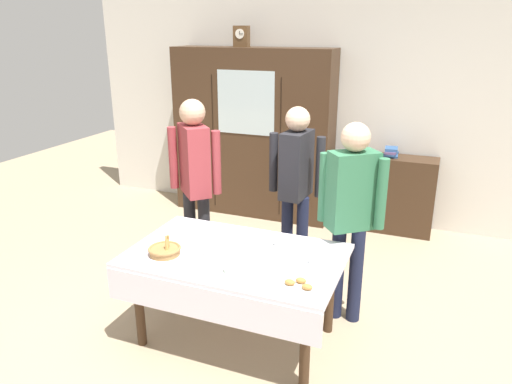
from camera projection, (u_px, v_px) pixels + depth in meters
The scene contains 20 objects.
ground_plane at pixel (247, 323), 3.92m from camera, with size 12.00×12.00×0.00m, color tan.
back_wall at pixel (331, 109), 5.80m from camera, with size 6.40×0.10×2.70m, color silver.
dining_table at pixel (234, 268), 3.51m from camera, with size 1.56×0.97×0.72m.
wall_cabinet at pixel (253, 134), 5.96m from camera, with size 2.00×0.46×2.07m.
mantel_clock at pixel (241, 36), 5.63m from camera, with size 0.18×0.11×0.24m.
bookshelf_low at pixel (387, 193), 5.61m from camera, with size 1.06×0.35×0.90m.
book_stack at pixel (391, 152), 5.45m from camera, with size 0.17×0.23×0.10m.
tea_cup_near_left at pixel (315, 261), 3.33m from camera, with size 0.13×0.13×0.06m.
tea_cup_far_left at pixel (192, 232), 3.80m from camera, with size 0.13×0.13×0.06m.
tea_cup_near_right at pixel (280, 243), 3.61m from camera, with size 0.13×0.13×0.06m.
tea_cup_back_edge at pixel (250, 241), 3.64m from camera, with size 0.13×0.13×0.06m.
tea_cup_far_right at pixel (209, 253), 3.45m from camera, with size 0.13×0.13×0.06m.
tea_cup_front_edge at pixel (230, 270), 3.21m from camera, with size 0.13×0.13×0.06m.
bread_basket at pixel (165, 250), 3.48m from camera, with size 0.24×0.24×0.16m.
pastry_plate at pixel (298, 287), 3.03m from camera, with size 0.28×0.28×0.05m.
spoon_back_edge at pixel (218, 241), 3.71m from camera, with size 0.12×0.02×0.01m.
spoon_near_right at pixel (195, 227), 3.96m from camera, with size 0.12×0.02×0.01m.
person_behind_table_left at pixel (296, 177), 4.36m from camera, with size 0.52×0.38×1.64m.
person_near_right_end at pixel (351, 205), 3.67m from camera, with size 0.52×0.38×1.64m.
person_behind_table_right at pixel (195, 173), 4.33m from camera, with size 0.52×0.40×1.71m.
Camera 1 is at (1.31, -3.09, 2.29)m, focal length 33.54 mm.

